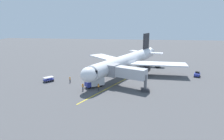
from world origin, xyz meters
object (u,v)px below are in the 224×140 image
at_px(airplane, 126,61).
at_px(baggage_cart_rear_apron, 49,79).
at_px(baggage_cart_near_nose, 158,66).
at_px(ground_crew_loader, 83,87).
at_px(jet_bridge, 124,72).
at_px(tug_starboard_side, 197,74).
at_px(ground_crew_marshaller, 99,87).
at_px(ground_crew_wing_walker, 70,79).
at_px(box_truck_portside, 95,82).

xyz_separation_m(airplane, baggage_cart_rear_apron, (20.35, 10.56, -3.35)).
bearing_deg(airplane, baggage_cart_near_nose, -136.43).
bearing_deg(baggage_cart_rear_apron, ground_crew_loader, 153.02).
height_order(airplane, baggage_cart_near_nose, airplane).
bearing_deg(jet_bridge, baggage_cart_near_nose, -114.68).
bearing_deg(ground_crew_loader, baggage_cart_near_nose, -127.19).
xyz_separation_m(tug_starboard_side, baggage_cart_rear_apron, (41.21, 9.99, -0.05)).
bearing_deg(baggage_cart_near_nose, ground_crew_loader, 52.81).
bearing_deg(ground_crew_marshaller, ground_crew_wing_walker, -30.44).
xyz_separation_m(ground_crew_wing_walker, baggage_cart_rear_apron, (6.06, -0.19, -0.23)).
distance_m(jet_bridge, tug_starboard_side, 24.06).
relative_size(jet_bridge, baggage_cart_near_nose, 4.17).
height_order(airplane, ground_crew_wing_walker, airplane).
distance_m(ground_crew_loader, baggage_cart_near_nose, 32.85).
height_order(ground_crew_marshaller, baggage_cart_near_nose, ground_crew_marshaller).
distance_m(jet_bridge, box_truck_portside, 7.65).
xyz_separation_m(ground_crew_marshaller, tug_starboard_side, (-26.48, -15.28, -0.18)).
relative_size(ground_crew_loader, box_truck_portside, 0.35).
relative_size(jet_bridge, baggage_cart_rear_apron, 3.85).
relative_size(jet_bridge, ground_crew_wing_walker, 6.50).
bearing_deg(ground_crew_wing_walker, ground_crew_marshaller, 149.56).
height_order(jet_bridge, ground_crew_loader, jet_bridge).
bearing_deg(box_truck_portside, baggage_cart_near_nose, -126.97).
relative_size(airplane, baggage_cart_rear_apron, 13.16).
bearing_deg(jet_bridge, tug_starboard_side, -150.01).
height_order(box_truck_portside, tug_starboard_side, box_truck_portside).
distance_m(airplane, tug_starboard_side, 21.12).
bearing_deg(ground_crew_loader, jet_bridge, -158.89).
bearing_deg(tug_starboard_side, ground_crew_marshaller, 29.98).
xyz_separation_m(jet_bridge, ground_crew_wing_walker, (14.48, -1.75, -2.88)).
distance_m(jet_bridge, ground_crew_marshaller, 7.29).
height_order(ground_crew_marshaller, ground_crew_wing_walker, same).
bearing_deg(ground_crew_marshaller, baggage_cart_rear_apron, -19.73).
bearing_deg(baggage_cart_near_nose, baggage_cart_rear_apron, 33.67).
distance_m(ground_crew_marshaller, ground_crew_loader, 3.73).
bearing_deg(airplane, baggage_cart_rear_apron, 27.41).
relative_size(baggage_cart_near_nose, tug_starboard_side, 0.99).
height_order(jet_bridge, ground_crew_marshaller, jet_bridge).
bearing_deg(baggage_cart_near_nose, ground_crew_wing_walker, 39.91).
bearing_deg(ground_crew_wing_walker, airplane, -143.07).
distance_m(ground_crew_wing_walker, box_truck_portside, 7.71).
bearing_deg(ground_crew_marshaller, baggage_cart_near_nose, -121.99).
distance_m(jet_bridge, baggage_cart_near_nose, 24.95).
distance_m(ground_crew_marshaller, baggage_cart_near_nose, 30.47).
bearing_deg(airplane, ground_crew_wing_walker, 36.93).
bearing_deg(baggage_cart_near_nose, ground_crew_marshaller, 58.01).
xyz_separation_m(ground_crew_loader, tug_starboard_side, (-30.19, -15.60, -0.18)).
height_order(ground_crew_marshaller, box_truck_portside, box_truck_portside).
bearing_deg(baggage_cart_rear_apron, tug_starboard_side, -166.37).
bearing_deg(airplane, tug_starboard_side, 178.45).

